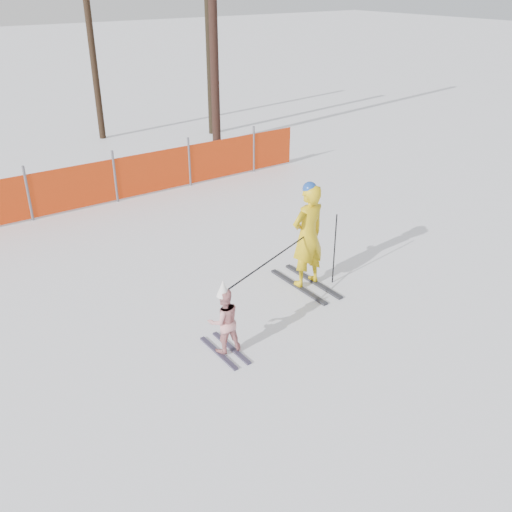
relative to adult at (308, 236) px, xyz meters
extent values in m
plane|color=white|center=(-1.21, -0.70, -0.95)|extent=(120.00, 120.00, 0.00)
cube|color=black|center=(-0.17, 0.00, -0.93)|extent=(0.09, 1.46, 0.04)
cube|color=black|center=(0.17, 0.00, -0.93)|extent=(0.09, 1.46, 0.04)
imported|color=yellow|center=(0.00, 0.00, 0.00)|extent=(0.69, 0.47, 1.82)
sphere|color=#1C439A|center=(0.00, 0.00, 0.83)|extent=(0.24, 0.24, 0.24)
cube|color=black|center=(-2.33, -0.84, -0.94)|extent=(0.09, 0.94, 0.03)
cube|color=black|center=(-2.11, -0.84, -0.94)|extent=(0.09, 0.94, 0.03)
imported|color=pink|center=(-2.22, -0.84, -0.43)|extent=(0.55, 0.46, 0.99)
cone|color=white|center=(-2.22, -0.84, 0.10)|extent=(0.19, 0.19, 0.24)
cylinder|color=black|center=(0.45, -0.20, -0.30)|extent=(0.02, 0.02, 1.30)
cylinder|color=black|center=(-1.11, -0.42, 0.03)|extent=(1.99, 0.77, 0.02)
cylinder|color=#595960|center=(-3.06, 5.76, -0.33)|extent=(0.06, 0.06, 1.25)
cylinder|color=#595960|center=(-1.06, 5.76, -0.33)|extent=(0.06, 0.06, 1.25)
cylinder|color=#595960|center=(0.94, 5.76, -0.33)|extent=(0.06, 0.06, 1.25)
cylinder|color=#595960|center=(2.94, 5.76, -0.33)|extent=(0.06, 0.06, 1.25)
cylinder|color=black|center=(3.67, 8.87, 2.78)|extent=(0.27, 0.27, 7.46)
cylinder|color=black|center=(4.20, 10.02, 1.51)|extent=(0.23, 0.23, 4.93)
cylinder|color=black|center=(0.89, 11.57, 2.20)|extent=(0.21, 0.21, 6.30)
camera|label=1|loc=(-5.77, -6.63, 3.98)|focal=40.00mm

